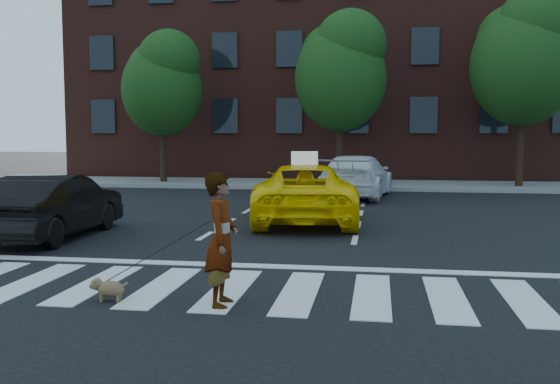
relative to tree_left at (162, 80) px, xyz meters
name	(u,v)px	position (x,y,z in m)	size (l,w,h in m)	color
ground	(229,290)	(6.97, -17.00, -4.44)	(120.00, 120.00, 0.00)	black
crosswalk	(229,289)	(6.97, -17.00, -4.43)	(13.00, 2.40, 0.01)	silver
stop_line	(252,266)	(6.97, -15.40, -4.43)	(12.00, 0.30, 0.01)	silver
sidewalk_far	(328,184)	(6.97, 0.50, -4.37)	(30.00, 4.00, 0.15)	slate
building	(340,61)	(6.97, 8.00, 1.56)	(26.00, 10.00, 12.00)	#4D231B
tree_left	(162,80)	(0.00, 0.00, 0.00)	(3.39, 3.38, 6.50)	black
tree_mid	(341,67)	(7.50, 0.00, 0.41)	(3.69, 3.69, 7.10)	black
tree_right	(525,53)	(14.50, 0.00, 0.82)	(4.00, 4.00, 7.70)	black
taxi	(305,193)	(7.23, -10.00, -3.72)	(2.39, 5.18, 1.44)	yellow
black_sedan	(54,206)	(2.27, -13.27, -3.77)	(1.43, 4.10, 1.35)	black
white_suv	(357,176)	(8.30, -3.88, -3.72)	(2.03, 4.99, 1.45)	white
woman	(221,239)	(7.06, -17.79, -3.58)	(0.63, 0.41, 1.72)	#999999
dog	(108,288)	(5.53, -17.83, -4.26)	(0.53, 0.22, 0.30)	#8C6547
taxi_sign	(305,158)	(7.23, -10.20, -2.84)	(0.65, 0.28, 0.32)	white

